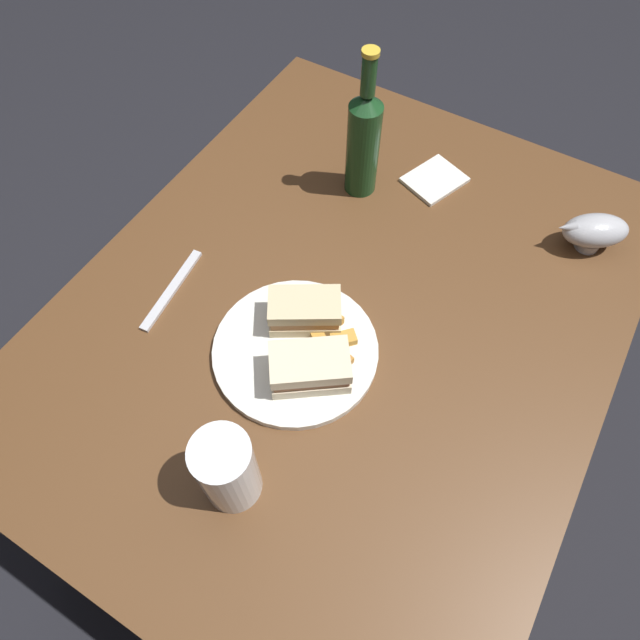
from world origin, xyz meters
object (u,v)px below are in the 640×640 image
object	(u,v)px
sandwich_half_left	(310,368)
cider_bottle	(363,140)
sandwich_half_right	(305,311)
plate	(295,350)
pint_glass	(228,472)
fork	(172,289)
gravy_boat	(594,231)
napkin	(435,180)

from	to	relation	value
sandwich_half_left	cider_bottle	world-z (taller)	cider_bottle
sandwich_half_right	sandwich_half_left	bearing A→B (deg)	-144.14
plate	cider_bottle	distance (m)	0.41
sandwich_half_left	pint_glass	distance (m)	0.20
fork	gravy_boat	bearing A→B (deg)	-58.67
fork	pint_glass	bearing A→B (deg)	-134.40
plate	napkin	bearing A→B (deg)	-4.03
cider_bottle	fork	world-z (taller)	cider_bottle
napkin	fork	size ratio (longest dim) A/B	0.61
pint_glass	napkin	world-z (taller)	pint_glass
sandwich_half_left	sandwich_half_right	world-z (taller)	same
pint_glass	fork	size ratio (longest dim) A/B	0.82
gravy_boat	napkin	bearing A→B (deg)	88.29
plate	sandwich_half_right	bearing A→B (deg)	14.53
plate	fork	distance (m)	0.25
sandwich_half_right	gravy_boat	distance (m)	0.54
sandwich_half_left	napkin	size ratio (longest dim) A/B	1.28
gravy_boat	napkin	world-z (taller)	gravy_boat
gravy_boat	napkin	distance (m)	0.31
sandwich_half_left	sandwich_half_right	size ratio (longest dim) A/B	1.05
napkin	cider_bottle	bearing A→B (deg)	126.23
cider_bottle	napkin	size ratio (longest dim) A/B	2.64
sandwich_half_right	gravy_boat	bearing A→B (deg)	-41.05
sandwich_half_left	pint_glass	xyz separation A→B (m)	(-0.20, 0.01, 0.02)
plate	fork	size ratio (longest dim) A/B	1.50
napkin	plate	bearing A→B (deg)	175.97
plate	cider_bottle	xyz separation A→B (m)	(0.38, 0.09, 0.11)
sandwich_half_right	fork	bearing A→B (deg)	104.09
pint_glass	cider_bottle	distance (m)	0.62
sandwich_half_left	sandwich_half_right	bearing A→B (deg)	35.86
gravy_boat	sandwich_half_left	bearing A→B (deg)	148.99
sandwich_half_left	gravy_boat	world-z (taller)	sandwich_half_left
gravy_boat	napkin	xyz separation A→B (m)	(0.01, 0.31, -0.04)
sandwich_half_left	sandwich_half_right	xyz separation A→B (m)	(0.08, 0.06, -0.00)
sandwich_half_left	fork	xyz separation A→B (m)	(0.02, 0.30, -0.04)
napkin	fork	bearing A→B (deg)	149.20
gravy_boat	fork	xyz separation A→B (m)	(-0.47, 0.59, -0.04)
sandwich_half_left	gravy_boat	bearing A→B (deg)	-31.01
sandwich_half_left	napkin	world-z (taller)	sandwich_half_left
sandwich_half_left	pint_glass	world-z (taller)	pint_glass
cider_bottle	fork	size ratio (longest dim) A/B	1.62
sandwich_half_left	fork	world-z (taller)	sandwich_half_left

